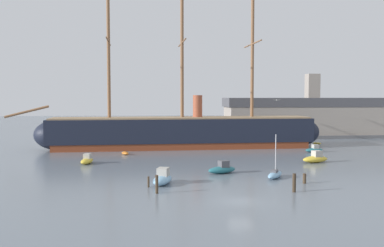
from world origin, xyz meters
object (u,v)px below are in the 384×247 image
at_px(motorboat_near_centre, 222,169).
at_px(mooring_piling_right_pair, 304,178).
at_px(dockside_warehouse_right, 324,117).
at_px(motorboat_mid_right, 316,158).
at_px(dinghy_alongside_bow, 125,153).
at_px(mooring_piling_midwater, 157,184).
at_px(sailboat_foreground_right, 275,174).
at_px(dinghy_far_right, 317,143).
at_px(motorboat_foreground_left, 163,179).
at_px(seagull_in_flight, 277,100).
at_px(mooring_piling_nearest, 294,183).
at_px(mooring_piling_left_pair, 148,182).
at_px(motorboat_mid_left, 87,160).
at_px(motorboat_alongside_stern, 314,150).
at_px(dinghy_distant_centre, 207,139).
at_px(tall_ship, 182,132).
at_px(sailboat_far_left, 59,143).

height_order(motorboat_near_centre, mooring_piling_right_pair, motorboat_near_centre).
bearing_deg(dockside_warehouse_right, motorboat_mid_right, -113.61).
distance_m(dinghy_alongside_bow, mooring_piling_midwater, 33.28).
height_order(sailboat_foreground_right, dinghy_far_right, sailboat_foreground_right).
height_order(motorboat_foreground_left, seagull_in_flight, seagull_in_flight).
relative_size(dinghy_alongside_bow, dockside_warehouse_right, 0.05).
bearing_deg(motorboat_mid_right, mooring_piling_right_pair, -115.33).
xyz_separation_m(sailboat_foreground_right, mooring_piling_nearest, (-0.20, -8.49, 0.57)).
bearing_deg(dockside_warehouse_right, mooring_piling_left_pair, -127.23).
bearing_deg(motorboat_mid_left, motorboat_foreground_left, -55.73).
bearing_deg(dinghy_alongside_bow, motorboat_near_centre, -54.45).
xyz_separation_m(dinghy_alongside_bow, mooring_piling_right_pair, (24.12, -28.88, 0.32)).
relative_size(motorboat_alongside_stern, mooring_piling_midwater, 1.85).
bearing_deg(motorboat_foreground_left, motorboat_alongside_stern, 42.79).
height_order(dinghy_alongside_bow, motorboat_alongside_stern, motorboat_alongside_stern).
bearing_deg(mooring_piling_nearest, dinghy_alongside_bow, 122.35).
distance_m(motorboat_mid_right, dinghy_distant_centre, 40.73).
bearing_deg(mooring_piling_right_pair, motorboat_foreground_left, 176.42).
distance_m(motorboat_mid_left, dinghy_alongside_bow, 11.75).
bearing_deg(dockside_warehouse_right, sailboat_foreground_right, -117.66).
bearing_deg(mooring_piling_left_pair, motorboat_mid_left, 117.97).
height_order(tall_ship, dockside_warehouse_right, tall_ship).
distance_m(sailboat_far_left, dinghy_distant_centre, 35.67).
xyz_separation_m(dinghy_alongside_bow, dockside_warehouse_right, (51.28, 31.89, 4.93)).
relative_size(motorboat_foreground_left, mooring_piling_right_pair, 4.16).
bearing_deg(dinghy_far_right, mooring_piling_midwater, -128.32).
bearing_deg(mooring_piling_midwater, dinghy_distant_centre, 77.42).
bearing_deg(sailboat_far_left, mooring_piling_left_pair, -66.30).
relative_size(tall_ship, motorboat_mid_left, 16.07).
height_order(motorboat_alongside_stern, mooring_piling_right_pair, motorboat_alongside_stern).
bearing_deg(dockside_warehouse_right, sailboat_far_left, -167.53).
xyz_separation_m(motorboat_mid_right, dinghy_alongside_bow, (-31.88, 12.50, -0.39)).
distance_m(mooring_piling_midwater, seagull_in_flight, 24.75).
bearing_deg(dinghy_distant_centre, tall_ship, -113.87).
relative_size(motorboat_foreground_left, mooring_piling_midwater, 2.50).
relative_size(motorboat_alongside_stern, dockside_warehouse_right, 0.07).
xyz_separation_m(motorboat_foreground_left, motorboat_mid_left, (-11.83, 17.36, -0.14)).
height_order(sailboat_foreground_right, seagull_in_flight, seagull_in_flight).
distance_m(dinghy_far_right, mooring_piling_nearest, 51.62).
distance_m(motorboat_mid_right, seagull_in_flight, 14.10).
distance_m(motorboat_foreground_left, mooring_piling_left_pair, 2.40).
height_order(motorboat_near_centre, motorboat_mid_left, motorboat_near_centre).
relative_size(motorboat_mid_right, motorboat_alongside_stern, 1.32).
xyz_separation_m(dinghy_far_right, mooring_piling_right_pair, (-18.17, -42.47, 0.40)).
xyz_separation_m(motorboat_foreground_left, motorboat_near_centre, (8.58, 6.82, -0.08)).
xyz_separation_m(sailboat_foreground_right, dinghy_distant_centre, (-2.68, 51.10, -0.20)).
xyz_separation_m(motorboat_near_centre, dinghy_far_right, (27.32, 34.54, -0.41)).
relative_size(motorboat_mid_left, dinghy_far_right, 2.04).
bearing_deg(motorboat_mid_right, dinghy_alongside_bow, 158.59).
bearing_deg(dinghy_distant_centre, motorboat_mid_left, -123.57).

